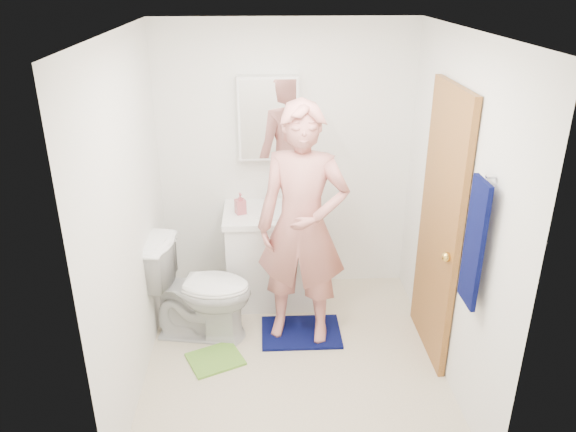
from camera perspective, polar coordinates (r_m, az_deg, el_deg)
The scene contains 22 objects.
floor at distance 4.43m, azimuth 0.58°, elevation -14.52°, with size 2.20×2.40×0.02m, color beige.
ceiling at distance 3.50m, azimuth 0.74°, elevation 18.45°, with size 2.20×2.40×0.02m, color white.
wall_back at distance 4.93m, azimuth -0.23°, elevation 5.62°, with size 2.20×0.02×2.40m, color white.
wall_front at distance 2.74m, azimuth 2.25°, elevation -10.24°, with size 2.20×0.02×2.40m, color white.
wall_left at distance 3.90m, azimuth -15.86°, elevation -0.37°, with size 0.02×2.40×2.40m, color white.
wall_right at distance 4.02m, azimuth 16.63°, elevation 0.30°, with size 0.02×2.40×2.40m, color white.
vanity_cabinet at distance 4.97m, azimuth -1.78°, elevation -4.28°, with size 0.75×0.55×0.80m, color white.
countertop at distance 4.78m, azimuth -1.85°, elevation 0.22°, with size 0.79×0.59×0.05m, color white.
sink_basin at distance 4.78m, azimuth -1.85°, elevation 0.38°, with size 0.40×0.40×0.03m, color white.
faucet at distance 4.92m, azimuth -1.91°, elevation 1.96°, with size 0.03×0.03×0.12m, color silver.
medicine_cabinet at distance 4.75m, azimuth -2.03°, elevation 9.92°, with size 0.50×0.12×0.70m, color white.
mirror_panel at distance 4.69m, azimuth -2.02°, elevation 9.74°, with size 0.46×0.01×0.66m, color white.
door at distance 4.21m, azimuth 15.15°, elevation -1.09°, with size 0.05×0.80×2.05m, color #A86A2E.
door_knob at distance 3.95m, azimuth 15.82°, elevation -4.03°, with size 0.07×0.07×0.07m, color gold.
towel at distance 3.49m, azimuth 18.41°, elevation -2.68°, with size 0.03×0.24×0.80m, color #060B40.
towel_hook at distance 3.35m, azimuth 19.96°, elevation 3.80°, with size 0.02×0.02×0.06m, color silver.
toilet at distance 4.52m, azimuth -8.97°, elevation -7.33°, with size 0.47×0.82×0.84m, color white.
bath_mat at distance 4.69m, azimuth 1.34°, elevation -11.72°, with size 0.64×0.46×0.02m, color #060B40.
green_rug at distance 4.45m, azimuth -7.39°, elevation -14.22°, with size 0.39×0.33×0.02m, color #6CAC39.
soap_dispenser at distance 4.71m, azimuth -4.87°, elevation 1.29°, with size 0.08×0.08×0.18m, color #BF5962.
toothbrush_cup at distance 4.85m, azimuth 0.62°, elevation 1.44°, with size 0.11×0.11×0.09m, color #88418F.
man at distance 4.20m, azimuth 1.47°, elevation -1.10°, with size 0.69×0.45×1.89m, color tan.
Camera 1 is at (-0.22, -3.47, 2.73)m, focal length 35.00 mm.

